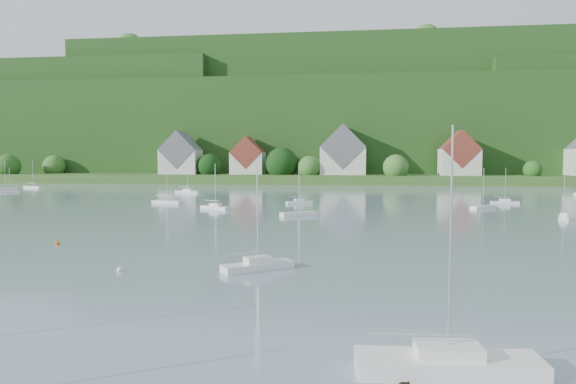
% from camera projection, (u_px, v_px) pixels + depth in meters
% --- Properties ---
extents(far_shore_strip, '(600.00, 60.00, 3.00)m').
position_uv_depth(far_shore_strip, '(330.00, 177.00, 198.55)').
color(far_shore_strip, '#2C5720').
rests_on(far_shore_strip, ground).
extents(forested_ridge, '(620.00, 181.22, 69.89)m').
position_uv_depth(forested_ridge, '(337.00, 131.00, 265.00)').
color(forested_ridge, '#183B12').
rests_on(forested_ridge, ground).
extents(village_building_0, '(14.00, 10.40, 16.00)m').
position_uv_depth(village_building_0, '(181.00, 157.00, 191.98)').
color(village_building_0, beige).
rests_on(village_building_0, far_shore_strip).
extents(village_building_1, '(12.00, 9.36, 14.00)m').
position_uv_depth(village_building_1, '(248.00, 159.00, 190.91)').
color(village_building_1, beige).
rests_on(village_building_1, far_shore_strip).
extents(village_building_2, '(16.00, 11.44, 18.00)m').
position_uv_depth(village_building_2, '(343.00, 154.00, 185.48)').
color(village_building_2, beige).
rests_on(village_building_2, far_shore_strip).
extents(village_building_3, '(13.00, 10.40, 15.50)m').
position_uv_depth(village_building_3, '(459.00, 157.00, 178.59)').
color(village_building_3, beige).
rests_on(village_building_3, far_shore_strip).
extents(near_sailboat_3, '(5.66, 4.79, 7.88)m').
position_uv_depth(near_sailboat_3, '(258.00, 265.00, 41.08)').
color(near_sailboat_3, white).
rests_on(near_sailboat_3, ground).
extents(near_sailboat_4, '(7.67, 2.58, 10.20)m').
position_uv_depth(near_sailboat_4, '(448.00, 362.00, 21.25)').
color(near_sailboat_4, white).
rests_on(near_sailboat_4, ground).
extents(mooring_buoy_1, '(0.46, 0.46, 0.46)m').
position_uv_depth(mooring_buoy_1, '(120.00, 271.00, 40.63)').
color(mooring_buoy_1, white).
rests_on(mooring_buoy_1, ground).
extents(mooring_buoy_3, '(0.46, 0.46, 0.46)m').
position_uv_depth(mooring_buoy_3, '(57.00, 245.00, 53.14)').
color(mooring_buoy_3, '#DC5205').
rests_on(mooring_buoy_3, ground).
extents(far_sailboat_cluster, '(204.39, 69.34, 8.71)m').
position_uv_depth(far_sailboat_cluster, '(371.00, 197.00, 114.57)').
color(far_sailboat_cluster, white).
rests_on(far_sailboat_cluster, ground).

